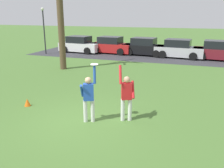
{
  "coord_description": "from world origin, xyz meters",
  "views": [
    {
      "loc": [
        3.6,
        -7.14,
        3.74
      ],
      "look_at": [
        0.91,
        0.77,
        1.26
      ],
      "focal_mm": 38.25,
      "sensor_mm": 36.0,
      "label": 1
    }
  ],
  "objects": [
    {
      "name": "bare_tree_tall",
      "position": [
        -4.84,
        7.24,
        3.66
      ],
      "size": [
        1.75,
        1.73,
        7.77
      ],
      "color": "brown",
      "rests_on": "ground_plane"
    },
    {
      "name": "parked_car_black",
      "position": [
        -0.64,
        14.82,
        0.73
      ],
      "size": [
        4.24,
        2.31,
        1.59
      ],
      "rotation": [
        0.0,
        0.0,
        -0.09
      ],
      "color": "black",
      "rests_on": "ground_plane"
    },
    {
      "name": "person_defender",
      "position": [
        1.53,
        0.56,
        0.98
      ],
      "size": [
        0.64,
        0.58,
        2.04
      ],
      "rotation": [
        0.0,
        0.0,
        3.55
      ],
      "color": "silver",
      "rests_on": "ground_plane"
    },
    {
      "name": "person_catcher",
      "position": [
        0.3,
        0.03,
        0.98
      ],
      "size": [
        0.58,
        0.49,
        2.08
      ],
      "rotation": [
        0.0,
        0.0,
        0.4
      ],
      "color": "silver",
      "rests_on": "ground_plane"
    },
    {
      "name": "parked_car_silver",
      "position": [
        2.45,
        14.46,
        0.73
      ],
      "size": [
        4.24,
        2.31,
        1.59
      ],
      "rotation": [
        0.0,
        0.0,
        -0.09
      ],
      "color": "#BCBCC1",
      "rests_on": "ground_plane"
    },
    {
      "name": "frisbee_disc",
      "position": [
        0.51,
        0.12,
        2.09
      ],
      "size": [
        0.26,
        0.26,
        0.02
      ],
      "primitive_type": "cylinder",
      "color": "white",
      "rests_on": "person_catcher"
    },
    {
      "name": "parked_car_white",
      "position": [
        -7.07,
        14.42,
        0.73
      ],
      "size": [
        4.24,
        2.31,
        1.59
      ],
      "rotation": [
        0.0,
        0.0,
        -0.09
      ],
      "color": "white",
      "rests_on": "ground_plane"
    },
    {
      "name": "field_cone_orange",
      "position": [
        -2.78,
        0.59,
        0.16
      ],
      "size": [
        0.26,
        0.26,
        0.32
      ],
      "primitive_type": "cone",
      "color": "orange",
      "rests_on": "ground_plane"
    },
    {
      "name": "parked_car_maroon",
      "position": [
        5.63,
        14.4,
        0.73
      ],
      "size": [
        4.24,
        2.31,
        1.59
      ],
      "rotation": [
        0.0,
        0.0,
        -0.09
      ],
      "color": "maroon",
      "rests_on": "ground_plane"
    },
    {
      "name": "ground_plane",
      "position": [
        0.0,
        0.0,
        0.0
      ],
      "size": [
        120.0,
        120.0,
        0.0
      ],
      "primitive_type": "plane",
      "color": "#4C7533"
    },
    {
      "name": "parked_car_red",
      "position": [
        -3.94,
        14.87,
        0.73
      ],
      "size": [
        4.24,
        2.31,
        1.59
      ],
      "rotation": [
        0.0,
        0.0,
        -0.09
      ],
      "color": "red",
      "rests_on": "ground_plane"
    },
    {
      "name": "parking_strip",
      "position": [
        -0.62,
        14.52,
        0.0
      ],
      "size": [
        21.31,
        6.4,
        0.01
      ],
      "primitive_type": "cube",
      "color": "#38383D",
      "rests_on": "ground_plane"
    },
    {
      "name": "lamppost_by_lot",
      "position": [
        -9.83,
        12.52,
        2.59
      ],
      "size": [
        0.28,
        0.28,
        4.26
      ],
      "color": "#2D2D33",
      "rests_on": "ground_plane"
    }
  ]
}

